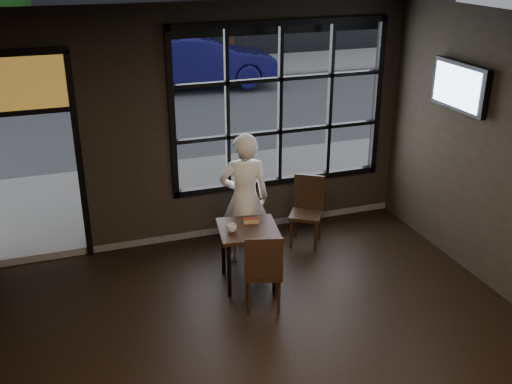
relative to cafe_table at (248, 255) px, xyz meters
name	(u,v)px	position (x,y,z in m)	size (l,w,h in m)	color
ceiling	(305,44)	(-0.27, -2.11, 2.84)	(6.00, 7.00, 0.02)	black
window_frame	(280,106)	(0.93, 1.39, 1.43)	(3.06, 0.12, 2.28)	black
stained_transom	(16,83)	(-2.37, 1.39, 1.98)	(1.20, 0.06, 0.70)	orange
street_asphalt	(85,36)	(-0.27, 21.89, -0.39)	(60.00, 41.00, 0.04)	#545456
cafe_table	(248,255)	(0.00, 0.00, 0.00)	(0.69, 0.69, 0.75)	black
chair_near	(263,269)	(0.00, -0.53, 0.10)	(0.41, 0.41, 0.96)	black
chair_window	(306,213)	(1.06, 0.70, 0.10)	(0.41, 0.41, 0.95)	black
man	(244,199)	(0.14, 0.57, 0.49)	(0.63, 0.41, 1.73)	white
hotdog	(251,221)	(0.08, 0.12, 0.40)	(0.20, 0.08, 0.06)	tan
cup	(231,228)	(-0.22, -0.03, 0.42)	(0.12, 0.12, 0.10)	silver
tv	(460,86)	(2.66, -0.10, 1.88)	(0.11, 0.99, 0.58)	black
navy_car	(200,61)	(2.02, 10.24, 0.43)	(1.49, 4.27, 1.41)	#131151
maroon_car	(29,66)	(-2.43, 10.39, 0.53)	(1.90, 4.73, 1.61)	#341013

